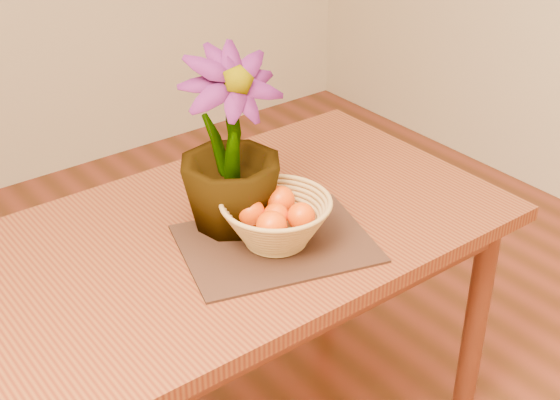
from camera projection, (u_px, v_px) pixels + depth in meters
table at (231, 258)px, 1.98m from camera, size 1.40×0.80×0.75m
placemat at (276, 243)px, 1.87m from camera, size 0.52×0.45×0.01m
wicker_basket at (276, 223)px, 1.84m from camera, size 0.27×0.27×0.11m
orange_pile at (276, 214)px, 1.83m from camera, size 0.16×0.16×0.07m
potted_plant at (230, 144)px, 1.83m from camera, size 0.27×0.27×0.45m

